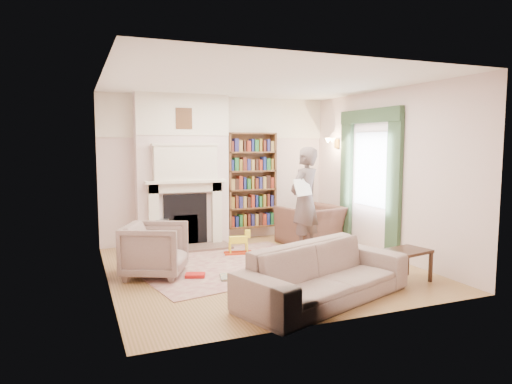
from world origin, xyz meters
name	(u,v)px	position (x,y,z in m)	size (l,w,h in m)	color
floor	(262,268)	(0.00, 0.00, 0.00)	(4.50, 4.50, 0.00)	olive
ceiling	(262,82)	(0.00, 0.00, 2.80)	(4.50, 4.50, 0.00)	white
wall_back	(218,169)	(0.00, 2.25, 1.40)	(4.50, 4.50, 0.00)	beige
wall_front	(344,192)	(0.00, -2.25, 1.40)	(4.50, 4.50, 0.00)	beige
wall_left	(105,182)	(-2.25, 0.00, 1.40)	(4.50, 4.50, 0.00)	beige
wall_right	(385,173)	(2.25, 0.00, 1.40)	(4.50, 4.50, 0.00)	beige
fireplace	(183,171)	(-0.75, 2.05, 1.39)	(1.70, 0.58, 2.80)	beige
bookcase	(251,180)	(0.65, 2.12, 1.18)	(1.00, 0.24, 1.85)	brown
window	(370,169)	(2.23, 0.40, 1.45)	(0.02, 0.90, 1.30)	silver
curtain_left	(394,187)	(2.20, -0.30, 1.20)	(0.07, 0.32, 2.40)	#2D462E
curtain_right	(346,180)	(2.20, 1.10, 1.20)	(0.07, 0.32, 2.40)	#2D462E
pelmet	(370,116)	(2.19, 0.40, 2.38)	(0.09, 1.70, 0.24)	#2D462E
wall_sconce	(328,144)	(2.03, 1.50, 1.90)	(0.20, 0.24, 0.24)	gold
rug	(232,265)	(-0.39, 0.32, 0.01)	(2.86, 2.20, 0.01)	#BEB18F
armchair_reading	(311,225)	(1.55, 1.30, 0.35)	(1.09, 0.95, 0.71)	#522F2B
armchair_left	(155,250)	(-1.59, 0.18, 0.38)	(0.82, 0.84, 0.77)	gray
sofa	(325,273)	(0.15, -1.61, 0.34)	(2.31, 0.90, 0.67)	#9F9783
man_reading	(305,200)	(1.10, 0.70, 0.92)	(0.67, 0.44, 1.85)	#5C4C4A
newspaper	(303,187)	(0.95, 0.50, 1.17)	(0.42, 0.02, 0.30)	white
coffee_table	(404,266)	(1.54, -1.38, 0.23)	(0.70, 0.45, 0.45)	#382413
paraffin_heater	(162,234)	(-1.19, 1.81, 0.28)	(0.24, 0.24, 0.55)	#A4A5AB
rocking_horse	(238,242)	(-0.06, 0.93, 0.21)	(0.48, 0.19, 0.43)	yellow
board_game	(232,277)	(-0.61, -0.35, 0.03)	(0.33, 0.33, 0.03)	gold
game_box_lid	(195,275)	(-1.08, -0.12, 0.04)	(0.28, 0.18, 0.05)	#B51814
comic_annuals	(289,273)	(0.24, -0.45, 0.02)	(0.43, 0.51, 0.02)	red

